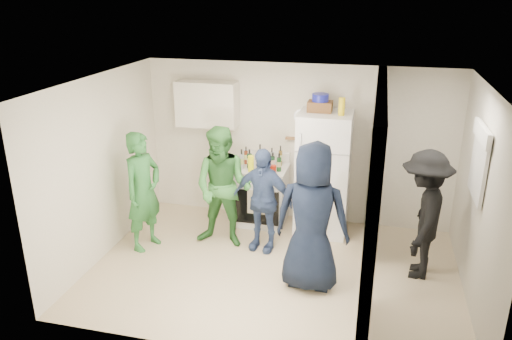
{
  "coord_description": "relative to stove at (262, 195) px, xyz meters",
  "views": [
    {
      "loc": [
        1.15,
        -5.69,
        3.55
      ],
      "look_at": [
        -0.34,
        0.4,
        1.25
      ],
      "focal_mm": 35.0,
      "sensor_mm": 36.0,
      "label": 1
    }
  ],
  "objects": [
    {
      "name": "person_green_center",
      "position": [
        -0.37,
        -0.82,
        0.42
      ],
      "size": [
        0.89,
        0.71,
        1.77
      ],
      "primitive_type": "imported",
      "rotation": [
        0.0,
        0.0,
        -0.05
      ],
      "color": "#3A8038",
      "rests_on": "floor"
    },
    {
      "name": "person_navy",
      "position": [
        1.0,
        -1.61,
        0.47
      ],
      "size": [
        0.95,
        0.64,
        1.88
      ],
      "primitive_type": "imported",
      "rotation": [
        0.0,
        0.0,
        -3.19
      ],
      "color": "black",
      "rests_on": "floor"
    },
    {
      "name": "bottle_c",
      "position": [
        -0.07,
        0.17,
        0.63
      ],
      "size": [
        0.06,
        0.06,
        0.32
      ],
      "primitive_type": "cylinder",
      "color": "silver",
      "rests_on": "stove"
    },
    {
      "name": "upper_cabinet",
      "position": [
        -0.91,
        0.15,
        1.38
      ],
      "size": [
        0.95,
        0.34,
        0.7
      ],
      "primitive_type": "cube",
      "color": "silver",
      "rests_on": "wall_back"
    },
    {
      "name": "wall_clock",
      "position": [
        0.54,
        0.31,
        1.23
      ],
      "size": [
        0.22,
        0.02,
        0.22
      ],
      "primitive_type": "cylinder",
      "rotation": [
        1.57,
        0.0,
        0.0
      ],
      "color": "white",
      "rests_on": "wall_back"
    },
    {
      "name": "bottle_g",
      "position": [
        0.26,
        0.15,
        0.63
      ],
      "size": [
        0.06,
        0.06,
        0.32
      ],
      "primitive_type": "cylinder",
      "color": "olive",
      "rests_on": "stove"
    },
    {
      "name": "person_nook",
      "position": [
        2.33,
        -1.01,
        0.38
      ],
      "size": [
        0.78,
        1.18,
        1.7
      ],
      "primitive_type": "imported",
      "rotation": [
        0.0,
        0.0,
        -1.72
      ],
      "color": "black",
      "rests_on": "floor"
    },
    {
      "name": "yellow_cup_stack_stove",
      "position": [
        -0.12,
        -0.22,
        0.59
      ],
      "size": [
        0.09,
        0.09,
        0.25
      ],
      "primitive_type": "cylinder",
      "color": "#FDFF15",
      "rests_on": "stove"
    },
    {
      "name": "wall_back",
      "position": [
        0.49,
        0.33,
        0.78
      ],
      "size": [
        4.8,
        0.0,
        4.8
      ],
      "primitive_type": "plane",
      "rotation": [
        1.57,
        0.0,
        0.0
      ],
      "color": "silver",
      "rests_on": "floor"
    },
    {
      "name": "spice_shelf",
      "position": [
        0.49,
        0.28,
        0.88
      ],
      "size": [
        0.35,
        0.08,
        0.03
      ],
      "primitive_type": "cube",
      "color": "olive",
      "rests_on": "wall_back"
    },
    {
      "name": "nook_valance",
      "position": [
        2.83,
        -1.17,
        1.53
      ],
      "size": [
        0.04,
        0.82,
        0.18
      ],
      "primitive_type": "cube",
      "color": "white",
      "rests_on": "wall_right"
    },
    {
      "name": "bottle_a",
      "position": [
        -0.28,
        0.11,
        0.61
      ],
      "size": [
        0.06,
        0.06,
        0.28
      ],
      "primitive_type": "cylinder",
      "color": "maroon",
      "rests_on": "stove"
    },
    {
      "name": "blue_bowl",
      "position": [
        0.85,
        0.02,
        1.6
      ],
      "size": [
        0.24,
        0.24,
        0.11
      ],
      "primitive_type": "cylinder",
      "color": "navy",
      "rests_on": "wicker_basket"
    },
    {
      "name": "partition_header",
      "position": [
        1.69,
        -1.37,
        1.83
      ],
      "size": [
        0.12,
        1.0,
        0.4
      ],
      "primitive_type": "cube",
      "color": "silver",
      "rests_on": "partition_pier_back"
    },
    {
      "name": "ceiling",
      "position": [
        0.49,
        -1.37,
        2.03
      ],
      "size": [
        4.8,
        4.8,
        0.0
      ],
      "primitive_type": "plane",
      "rotation": [
        3.14,
        0.0,
        0.0
      ],
      "color": "white",
      "rests_on": "wall_back"
    },
    {
      "name": "person_denim",
      "position": [
        0.19,
        -0.81,
        0.29
      ],
      "size": [
        0.93,
        0.52,
        1.51
      ],
      "primitive_type": "imported",
      "rotation": [
        0.0,
        0.0,
        -0.18
      ],
      "color": "#3C5684",
      "rests_on": "floor"
    },
    {
      "name": "bottle_j",
      "position": [
        0.29,
        -0.1,
        0.61
      ],
      "size": [
        0.07,
        0.07,
        0.28
      ],
      "primitive_type": "cylinder",
      "color": "#1B4F20",
      "rests_on": "stove"
    },
    {
      "name": "person_green_left",
      "position": [
        -1.44,
        -1.16,
        0.39
      ],
      "size": [
        0.59,
        0.73,
        1.72
      ],
      "primitive_type": "imported",
      "rotation": [
        0.0,
        0.0,
        1.24
      ],
      "color": "#2E7334",
      "rests_on": "floor"
    },
    {
      "name": "wall_left",
      "position": [
        -1.91,
        -1.37,
        0.78
      ],
      "size": [
        0.0,
        3.4,
        3.4
      ],
      "primitive_type": "plane",
      "rotation": [
        1.57,
        0.0,
        1.57
      ],
      "color": "silver",
      "rests_on": "floor"
    },
    {
      "name": "yellow_cup_stack_top",
      "position": [
        1.17,
        -0.13,
        1.52
      ],
      "size": [
        0.09,
        0.09,
        0.25
      ],
      "primitive_type": "cylinder",
      "color": "yellow",
      "rests_on": "fridge"
    },
    {
      "name": "floor",
      "position": [
        0.49,
        -1.37,
        -0.47
      ],
      "size": [
        4.8,
        4.8,
        0.0
      ],
      "primitive_type": "plane",
      "color": "#C9B08E",
      "rests_on": "ground"
    },
    {
      "name": "bottle_f",
      "position": [
        0.16,
        0.02,
        0.59
      ],
      "size": [
        0.07,
        0.07,
        0.25
      ],
      "primitive_type": "cylinder",
      "color": "#174026",
      "rests_on": "stove"
    },
    {
      "name": "partition_pier_back",
      "position": [
        1.69,
        -0.27,
        0.78
      ],
      "size": [
        0.12,
        1.2,
        2.5
      ],
      "primitive_type": "cube",
      "color": "silver",
      "rests_on": "floor"
    },
    {
      "name": "bottle_d",
      "position": [
        0.02,
        -0.05,
        0.63
      ],
      "size": [
        0.07,
        0.07,
        0.32
      ],
      "primitive_type": "cylinder",
      "color": "#5B2A10",
      "rests_on": "stove"
    },
    {
      "name": "wall_right",
      "position": [
        2.89,
        -1.37,
        0.78
      ],
      "size": [
        0.0,
        3.4,
        3.4
      ],
      "primitive_type": "plane",
      "rotation": [
        1.57,
        0.0,
        -1.57
      ],
      "color": "silver",
      "rests_on": "floor"
    },
    {
      "name": "wicker_basket",
      "position": [
        0.85,
        0.02,
        1.47
      ],
      "size": [
        0.35,
        0.25,
        0.15
      ],
      "primitive_type": "cube",
      "color": "brown",
      "rests_on": "fridge"
    },
    {
      "name": "bottle_e",
      "position": [
        0.12,
        0.18,
        0.6
      ],
      "size": [
        0.06,
        0.06,
        0.27
      ],
      "primitive_type": "cylinder",
      "color": "#A0AAB1",
      "rests_on": "stove"
    },
    {
      "name": "bottle_i",
      "position": [
        0.07,
        0.08,
        0.59
      ],
      "size": [
        0.07,
        0.07,
        0.24
      ],
      "primitive_type": "cylinder",
      "color": "#5E3B10",
      "rests_on": "stove"
    },
    {
      "name": "wall_front",
      "position": [
        0.49,
        -3.07,
        0.78
      ],
      "size": [
        4.8,
        0.0,
        4.8
      ],
      "primitive_type": "plane",
      "rotation": [
        -1.57,
        0.0,
        0.0
      ],
      "color": "silver",
      "rests_on": "floor"
    },
    {
      "name": "nook_window_frame",
      "position": [
        2.85,
        -1.17,
        1.18
      ],
      "size": [
        0.04,
        0.76,
        0.86
      ],
      "primitive_type": "cube",
      "color": "white",
      "rests_on": "wall_right"
    },
    {
      "name": "bottle_b",
      "position": [
        -0.18,
        -0.06,
        0.62
      ],
      "size": [
        0.08,
        0.08,
        0.3
      ],
      "primitive_type": "cylinder",
      "color": "#174527",
      "rests_on": "stove"
    },
    {
      "name": "stove",
      "position": [
        0.0,
        0.0,
        0.0
      ],
      "size": [
        0.78,
        0.65,
        0.93
      ],
      "primitive_type": "cube",
      "color": "white",
      "rests_on": "floor"
    },
    {
      "name": "red_cup",
      "position": [
        0.22,
        -0.2,
        0.53
      ],
      "size": [
        0.09,
        0.09,
        0.12
      ],
      "primitive_type": "cylinder",
      "color": "#A81E0B",
      "rests_on": "stove"
    },
    {
      "name": "fridge",
      "position": [
        0.95,
        -0.03,
        0.46
      ],
      "size": [
        0.77,
        0.74,
        1.86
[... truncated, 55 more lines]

